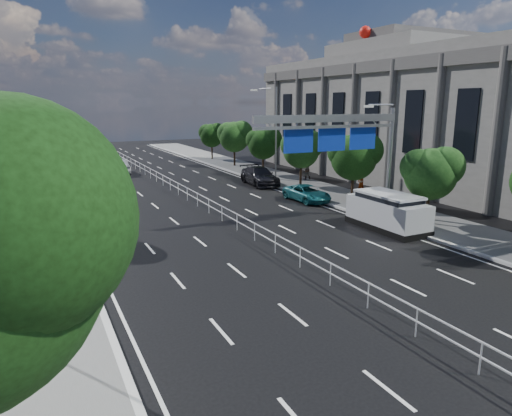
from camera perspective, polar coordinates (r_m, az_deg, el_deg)
ground at (r=18.58m, az=12.14°, el=-11.18°), size 160.00×160.00×0.00m
sidewalk_near at (r=15.10m, az=-26.78°, el=-18.08°), size 5.00×140.00×0.14m
kerb_near at (r=15.19m, az=-16.92°, el=-16.98°), size 0.25×140.00×0.15m
kerb_far at (r=24.88m, az=28.73°, el=-6.07°), size 0.25×140.00×0.15m
median_fence at (r=37.86m, az=-9.39°, el=2.21°), size 0.05×85.00×1.02m
toilet_sign at (r=13.89m, az=-25.74°, el=-7.58°), size 1.62×0.18×4.34m
overhead_gantry at (r=29.11m, az=10.82°, el=9.03°), size 10.24×0.38×7.45m
streetlight_far at (r=44.59m, az=2.19°, el=10.06°), size 2.78×2.40×9.00m
civic_hall at (r=49.24m, az=18.44°, el=10.93°), size 14.40×36.00×14.35m
near_tree_back at (r=31.24m, az=-28.56°, el=6.11°), size 4.84×4.51×6.69m
far_tree_c at (r=30.10m, az=21.09°, el=4.34°), size 3.52×3.28×4.94m
far_tree_d at (r=35.52m, az=12.22°, el=6.55°), size 3.85×3.59×5.34m
far_tree_e at (r=41.62m, az=5.75°, el=7.51°), size 3.63×3.38×5.13m
far_tree_f at (r=48.12m, az=0.96°, el=8.23°), size 3.52×3.28×5.02m
far_tree_g at (r=54.85m, az=-2.68°, el=9.09°), size 3.96×3.69×5.45m
far_tree_h at (r=61.80m, az=-5.53°, el=9.18°), size 3.41×3.18×4.91m
white_minivan at (r=41.91m, az=-22.17°, el=3.22°), size 2.35×5.11×2.19m
red_bus at (r=54.30m, az=-22.88°, el=5.67°), size 3.17×9.91×2.91m
near_car_silver at (r=52.15m, az=-16.71°, el=5.15°), size 2.32×5.17×1.72m
near_car_dark at (r=68.38m, az=-23.69°, el=6.23°), size 1.75×4.38×1.42m
silver_minivan at (r=28.74m, az=16.13°, el=-0.43°), size 2.26×5.33×2.22m
parked_car_teal at (r=35.80m, az=6.39°, el=1.84°), size 2.25×4.56×1.24m
parked_car_dark at (r=42.79m, az=0.44°, el=4.02°), size 2.72×5.79×1.63m
pedestrian_a at (r=38.47m, az=13.00°, el=3.02°), size 0.74×0.55×1.83m
pedestrian_b at (r=45.21m, az=6.28°, el=4.80°), size 1.04×0.87×1.93m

